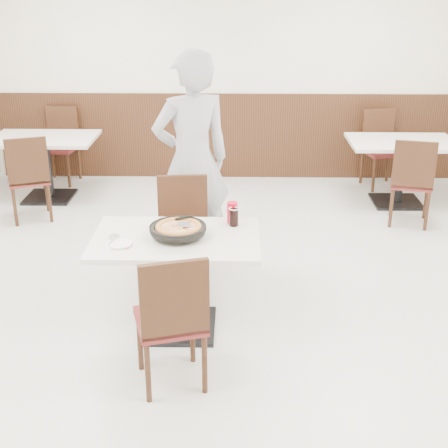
{
  "coord_description": "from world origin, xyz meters",
  "views": [
    {
      "loc": [
        0.13,
        -4.46,
        2.49
      ],
      "look_at": [
        0.04,
        -0.3,
        0.83
      ],
      "focal_mm": 50.0,
      "sensor_mm": 36.0,
      "label": 1
    }
  ],
  "objects_px": {
    "pizza_pan": "(178,232)",
    "bg_chair_right_far": "(383,150)",
    "bg_chair_left_near": "(29,177)",
    "bg_chair_left_far": "(59,146)",
    "side_plate": "(120,244)",
    "bg_table_left": "(47,168)",
    "chair_near": "(170,317)",
    "bg_chair_right_near": "(412,181)",
    "diner_person": "(192,161)",
    "main_table": "(177,284)",
    "cola_glass": "(234,217)",
    "chair_far": "(184,237)",
    "pizza": "(178,229)",
    "bg_table_right": "(399,172)",
    "red_cup": "(232,212)"
  },
  "relations": [
    {
      "from": "pizza_pan",
      "to": "bg_chair_right_far",
      "type": "distance_m",
      "value": 4.14
    },
    {
      "from": "bg_chair_left_near",
      "to": "bg_chair_left_far",
      "type": "distance_m",
      "value": 1.29
    },
    {
      "from": "side_plate",
      "to": "bg_table_left",
      "type": "bearing_deg",
      "value": 114.96
    },
    {
      "from": "chair_near",
      "to": "bg_chair_right_near",
      "type": "relative_size",
      "value": 1.0
    },
    {
      "from": "diner_person",
      "to": "bg_table_left",
      "type": "xyz_separation_m",
      "value": [
        -1.85,
        1.74,
        -0.6
      ]
    },
    {
      "from": "main_table",
      "to": "bg_chair_left_far",
      "type": "distance_m",
      "value": 4.0
    },
    {
      "from": "cola_glass",
      "to": "bg_chair_left_near",
      "type": "height_order",
      "value": "bg_chair_left_near"
    },
    {
      "from": "bg_chair_left_near",
      "to": "bg_chair_left_far",
      "type": "height_order",
      "value": "same"
    },
    {
      "from": "side_plate",
      "to": "chair_far",
      "type": "bearing_deg",
      "value": 65.33
    },
    {
      "from": "bg_chair_right_far",
      "to": "side_plate",
      "type": "bearing_deg",
      "value": 40.42
    },
    {
      "from": "pizza",
      "to": "side_plate",
      "type": "xyz_separation_m",
      "value": [
        -0.39,
        -0.15,
        -0.05
      ]
    },
    {
      "from": "chair_near",
      "to": "chair_far",
      "type": "relative_size",
      "value": 1.0
    },
    {
      "from": "bg_table_right",
      "to": "bg_chair_right_near",
      "type": "relative_size",
      "value": 1.26
    },
    {
      "from": "diner_person",
      "to": "bg_chair_left_near",
      "type": "distance_m",
      "value": 2.19
    },
    {
      "from": "red_cup",
      "to": "diner_person",
      "type": "height_order",
      "value": "diner_person"
    },
    {
      "from": "pizza",
      "to": "chair_far",
      "type": "bearing_deg",
      "value": 92.12
    },
    {
      "from": "chair_far",
      "to": "red_cup",
      "type": "bearing_deg",
      "value": 133.31
    },
    {
      "from": "red_cup",
      "to": "bg_chair_right_near",
      "type": "distance_m",
      "value": 2.72
    },
    {
      "from": "chair_far",
      "to": "bg_chair_right_far",
      "type": "relative_size",
      "value": 1.0
    },
    {
      "from": "pizza_pan",
      "to": "red_cup",
      "type": "height_order",
      "value": "red_cup"
    },
    {
      "from": "bg_chair_left_near",
      "to": "bg_chair_left_far",
      "type": "xyz_separation_m",
      "value": [
        -0.02,
        1.29,
        0.0
      ]
    },
    {
      "from": "cola_glass",
      "to": "side_plate",
      "type": "bearing_deg",
      "value": -154.09
    },
    {
      "from": "chair_far",
      "to": "red_cup",
      "type": "relative_size",
      "value": 5.94
    },
    {
      "from": "diner_person",
      "to": "cola_glass",
      "type": "bearing_deg",
      "value": 88.14
    },
    {
      "from": "chair_far",
      "to": "pizza",
      "type": "bearing_deg",
      "value": 86.74
    },
    {
      "from": "cola_glass",
      "to": "chair_near",
      "type": "bearing_deg",
      "value": -114.17
    },
    {
      "from": "main_table",
      "to": "pizza_pan",
      "type": "relative_size",
      "value": 3.06
    },
    {
      "from": "chair_far",
      "to": "bg_table_left",
      "type": "relative_size",
      "value": 0.79
    },
    {
      "from": "chair_near",
      "to": "cola_glass",
      "type": "bearing_deg",
      "value": 49.75
    },
    {
      "from": "main_table",
      "to": "chair_near",
      "type": "xyz_separation_m",
      "value": [
        0.01,
        -0.66,
        0.1
      ]
    },
    {
      "from": "cola_glass",
      "to": "bg_chair_left_near",
      "type": "xyz_separation_m",
      "value": [
        -2.22,
        2.04,
        -0.34
      ]
    },
    {
      "from": "main_table",
      "to": "chair_near",
      "type": "height_order",
      "value": "chair_near"
    },
    {
      "from": "red_cup",
      "to": "bg_table_right",
      "type": "relative_size",
      "value": 0.13
    },
    {
      "from": "pizza",
      "to": "cola_glass",
      "type": "xyz_separation_m",
      "value": [
        0.39,
        0.23,
        0.0
      ]
    },
    {
      "from": "pizza_pan",
      "to": "bg_chair_right_near",
      "type": "xyz_separation_m",
      "value": [
        2.27,
        2.22,
        -0.32
      ]
    },
    {
      "from": "chair_far",
      "to": "bg_chair_right_near",
      "type": "relative_size",
      "value": 1.0
    },
    {
      "from": "chair_far",
      "to": "bg_chair_right_far",
      "type": "bearing_deg",
      "value": -134.09
    },
    {
      "from": "pizza_pan",
      "to": "bg_chair_right_far",
      "type": "xyz_separation_m",
      "value": [
        2.24,
        3.47,
        -0.32
      ]
    },
    {
      "from": "bg_chair_left_near",
      "to": "bg_chair_right_near",
      "type": "relative_size",
      "value": 1.0
    },
    {
      "from": "side_plate",
      "to": "diner_person",
      "type": "height_order",
      "value": "diner_person"
    },
    {
      "from": "main_table",
      "to": "chair_far",
      "type": "xyz_separation_m",
      "value": [
        -0.0,
        0.65,
        0.1
      ]
    },
    {
      "from": "pizza",
      "to": "pizza_pan",
      "type": "bearing_deg",
      "value": -153.47
    },
    {
      "from": "bg_table_left",
      "to": "bg_chair_right_far",
      "type": "xyz_separation_m",
      "value": [
        4.07,
        0.53,
        0.1
      ]
    },
    {
      "from": "chair_far",
      "to": "side_plate",
      "type": "height_order",
      "value": "chair_far"
    },
    {
      "from": "diner_person",
      "to": "bg_chair_left_far",
      "type": "xyz_separation_m",
      "value": [
        -1.87,
        2.36,
        -0.5
      ]
    },
    {
      "from": "main_table",
      "to": "side_plate",
      "type": "height_order",
      "value": "side_plate"
    },
    {
      "from": "cola_glass",
      "to": "bg_table_right",
      "type": "height_order",
      "value": "cola_glass"
    },
    {
      "from": "pizza_pan",
      "to": "side_plate",
      "type": "height_order",
      "value": "pizza_pan"
    },
    {
      "from": "bg_chair_right_near",
      "to": "bg_chair_left_far",
      "type": "bearing_deg",
      "value": 175.94
    },
    {
      "from": "bg_table_right",
      "to": "red_cup",
      "type": "bearing_deg",
      "value": -126.89
    }
  ]
}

